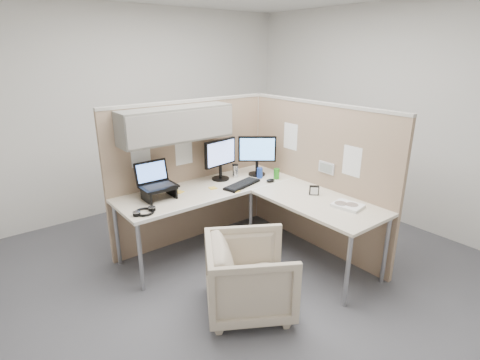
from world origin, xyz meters
TOP-DOWN VIEW (x-y plane):
  - ground at (0.00, 0.00)m, footprint 4.50×4.50m
  - partition_back at (-0.22, 0.83)m, footprint 2.00×0.36m
  - partition_right at (0.90, -0.07)m, footprint 0.07×2.03m
  - desk at (0.12, 0.13)m, footprint 2.00×1.98m
  - office_chair at (-0.43, -0.57)m, footprint 0.92×0.94m
  - monitor_left at (0.15, 0.68)m, footprint 0.44×0.20m
  - monitor_right at (0.59, 0.55)m, footprint 0.37×0.30m
  - laptop_station at (-0.67, 0.60)m, footprint 0.35×0.30m
  - keyboard at (0.22, 0.36)m, footprint 0.50×0.27m
  - mouse at (0.54, 0.26)m, footprint 0.11×0.08m
  - travel_mug at (0.34, 0.64)m, footprint 0.07×0.07m
  - soda_can_green at (0.67, 0.30)m, footprint 0.07×0.07m
  - soda_can_silver at (0.54, 0.44)m, footprint 0.07×0.07m
  - sticky_note_b at (0.05, 0.26)m, footprint 0.08×0.08m
  - sticky_note_d at (-0.09, 0.49)m, footprint 0.08×0.08m
  - sticky_note_c at (-0.43, 0.60)m, footprint 0.10×0.10m
  - headphones at (-0.94, 0.33)m, footprint 0.23×0.20m
  - paper_stack at (0.63, -0.72)m, footprint 0.25×0.30m
  - desk_clock at (0.63, -0.31)m, footprint 0.10×0.09m

SIDE VIEW (x-z plane):
  - ground at x=0.00m, z-range 0.00..0.00m
  - office_chair at x=-0.43m, z-range 0.00..0.72m
  - desk at x=0.12m, z-range 0.32..1.05m
  - sticky_note_b at x=0.05m, z-range 0.73..0.74m
  - sticky_note_d at x=-0.09m, z-range 0.73..0.74m
  - sticky_note_c at x=-0.43m, z-range 0.73..0.74m
  - keyboard at x=0.22m, z-range 0.73..0.75m
  - headphones at x=-0.94m, z-range 0.73..0.76m
  - paper_stack at x=0.63m, z-range 0.73..0.76m
  - mouse at x=0.54m, z-range 0.73..0.77m
  - desk_clock at x=0.63m, z-range 0.73..0.83m
  - soda_can_green at x=0.67m, z-range 0.73..0.85m
  - soda_can_silver at x=0.54m, z-range 0.73..0.85m
  - travel_mug at x=0.34m, z-range 0.73..0.88m
  - partition_right at x=0.90m, z-range 0.00..1.63m
  - laptop_station at x=-0.67m, z-range 0.69..1.05m
  - monitor_left at x=0.15m, z-range 0.77..1.24m
  - monitor_right at x=0.59m, z-range 0.77..1.24m
  - partition_back at x=-0.22m, z-range 0.28..1.91m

